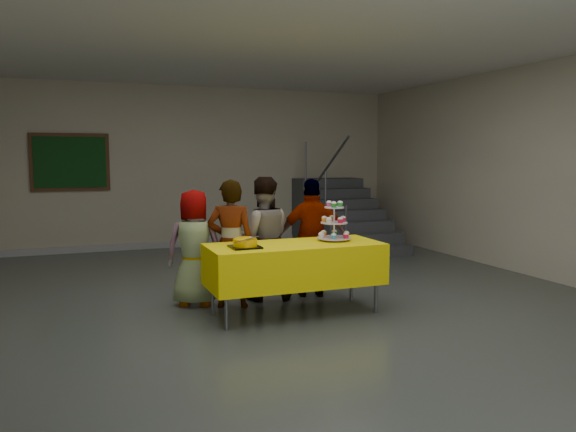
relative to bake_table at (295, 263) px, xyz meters
name	(u,v)px	position (x,y,z in m)	size (l,w,h in m)	color
room_shell	(284,115)	(-0.13, -0.02, 1.57)	(10.00, 10.04, 3.02)	#4C514C
bake_table	(295,263)	(0.00, 0.00, 0.00)	(1.88, 0.78, 0.77)	#595960
cupcake_stand	(334,226)	(0.50, 0.06, 0.38)	(0.38, 0.38, 0.44)	silver
bear_cake	(245,242)	(-0.57, -0.06, 0.27)	(0.32, 0.36, 0.12)	black
schoolchild_a	(194,248)	(-0.93, 0.75, 0.11)	(0.65, 0.42, 1.33)	slate
schoolchild_b	(231,244)	(-0.57, 0.52, 0.17)	(0.53, 0.35, 1.45)	slate
schoolchild_c	(263,239)	(-0.12, 0.72, 0.18)	(0.71, 0.56, 1.47)	slate
schoolchild_d	(313,238)	(0.50, 0.66, 0.16)	(0.84, 0.35, 1.44)	slate
staircase	(340,220)	(2.57, 4.09, -0.07)	(1.30, 2.40, 2.04)	#424447
noticeboard	(70,162)	(-2.22, 4.92, 1.04)	(1.30, 0.05, 1.00)	#472B16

